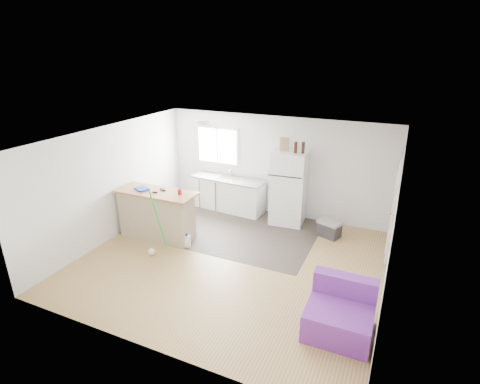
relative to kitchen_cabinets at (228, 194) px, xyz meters
name	(u,v)px	position (x,y,z in m)	size (l,w,h in m)	color
room	(231,203)	(1.12, -2.21, 0.77)	(5.51, 5.01, 2.41)	olive
vinyl_zone	(226,227)	(0.40, -0.96, -0.42)	(4.05, 2.50, 0.00)	#362D28
window	(218,146)	(-0.43, 0.28, 1.13)	(1.18, 0.06, 0.98)	white
interior_door	(394,206)	(3.85, -0.66, 0.59)	(0.11, 0.92, 2.10)	white
ceiling_fixture	(203,123)	(-0.08, -1.01, 1.94)	(0.30, 0.30, 0.07)	white
kitchen_cabinets	(228,194)	(0.00, 0.00, 0.00)	(1.90, 0.72, 1.10)	white
peninsula	(157,214)	(-0.74, -1.96, 0.11)	(1.73, 0.69, 1.06)	tan
refrigerator	(289,188)	(1.58, -0.08, 0.43)	(0.81, 0.77, 1.71)	white
cooler	(329,229)	(2.63, -0.43, -0.24)	(0.56, 0.47, 0.37)	#2A2A2C
purple_seat	(340,314)	(3.36, -3.28, -0.15)	(0.93, 0.87, 0.76)	#692E95
cleaner_jug	(187,241)	(0.06, -2.09, -0.29)	(0.16, 0.14, 0.30)	white
mop	(153,244)	(-0.38, -2.63, -0.19)	(0.24, 0.39, 1.40)	green
red_cup	(180,192)	(-0.16, -1.91, 0.70)	(0.08, 0.08, 0.12)	red
blue_tray	(142,189)	(-1.04, -2.00, 0.65)	(0.30, 0.22, 0.04)	#1337BA
tool_a	(163,190)	(-0.62, -1.86, 0.65)	(0.14, 0.05, 0.03)	black
tool_b	(155,192)	(-0.67, -2.05, 0.65)	(0.10, 0.04, 0.03)	black
cardboard_box	(284,145)	(1.44, -0.13, 1.43)	(0.20, 0.10, 0.30)	#9F855B
bottle_left	(296,148)	(1.72, -0.19, 1.41)	(0.07, 0.07, 0.25)	#321609
bottle_right	(303,148)	(1.87, -0.14, 1.41)	(0.07, 0.07, 0.25)	#321609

